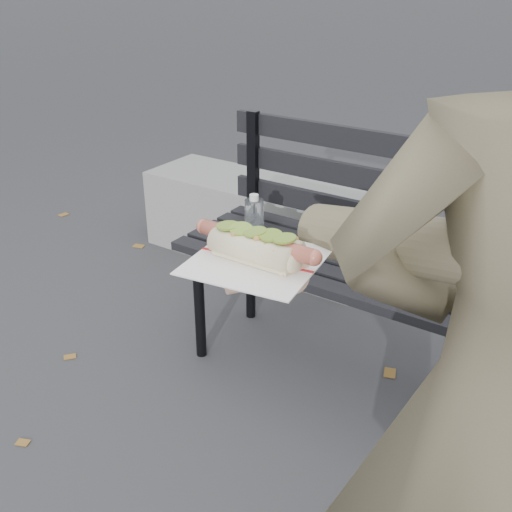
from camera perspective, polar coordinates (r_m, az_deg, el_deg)
The scene contains 3 objects.
park_bench at distance 2.01m, azimuth 13.44°, elevation 0.30°, with size 1.50×0.44×0.88m.
concrete_block at distance 3.03m, azimuth 0.44°, elevation 3.37°, with size 1.20×0.40×0.40m, color slate.
held_hotdog at distance 0.88m, azimuth 12.89°, elevation 0.35°, with size 0.63×0.31×0.20m.
Camera 1 is at (0.50, -0.69, 1.38)m, focal length 42.00 mm.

